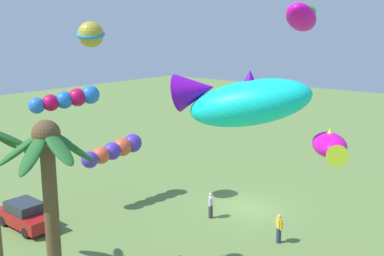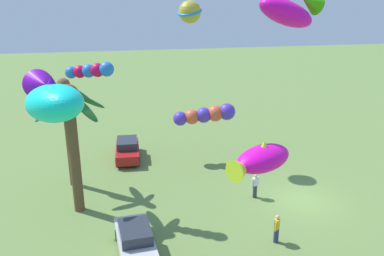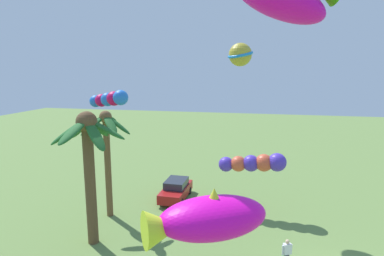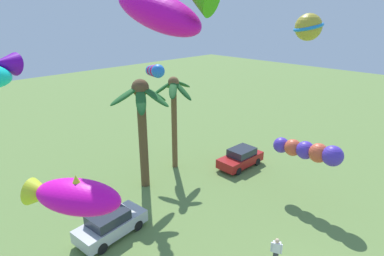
% 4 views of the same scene
% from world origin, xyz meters
% --- Properties ---
extents(palm_tree_0, '(4.20, 3.94, 7.63)m').
position_xyz_m(palm_tree_0, '(1.18, 13.48, 5.50)').
color(palm_tree_0, brown).
rests_on(palm_tree_0, ground).
extents(palm_tree_1, '(3.40, 3.41, 7.22)m').
position_xyz_m(palm_tree_1, '(4.66, 14.15, 5.30)').
color(palm_tree_1, brown).
rests_on(palm_tree_1, ground).
extents(parked_car_0, '(4.05, 2.08, 1.51)m').
position_xyz_m(parked_car_0, '(-3.50, 10.38, 0.75)').
color(parked_car_0, '#BCBCC1').
rests_on(parked_car_0, ground).
extents(parked_car_1, '(3.95, 1.83, 1.51)m').
position_xyz_m(parked_car_1, '(8.32, 10.47, 0.75)').
color(parked_car_1, '#A51919').
rests_on(parked_car_1, ground).
extents(spectator_1, '(0.37, 0.50, 1.59)m').
position_xyz_m(spectator_1, '(0.91, 2.79, 0.81)').
color(spectator_1, '#38383D').
rests_on(spectator_1, ground).
extents(kite_tube_0, '(1.70, 2.68, 1.04)m').
position_xyz_m(kite_tube_0, '(1.41, 12.21, 8.27)').
color(kite_tube_0, blue).
extents(kite_fish_1, '(2.03, 3.29, 1.80)m').
position_xyz_m(kite_fish_1, '(-4.86, 3.75, 11.71)').
color(kite_fish_1, '#E10CAD').
extents(kite_tube_2, '(1.33, 4.58, 1.55)m').
position_xyz_m(kite_tube_2, '(7.23, 4.61, 3.55)').
color(kite_tube_2, '#4B30BE').
extents(kite_fish_3, '(2.67, 3.21, 1.28)m').
position_xyz_m(kite_fish_3, '(-7.26, 5.47, 6.34)').
color(kite_fish_3, '#EE0DB6').
extents(kite_ball_5, '(2.39, 2.39, 1.54)m').
position_xyz_m(kite_ball_5, '(7.65, 5.78, 10.81)').
color(kite_ball_5, gold).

